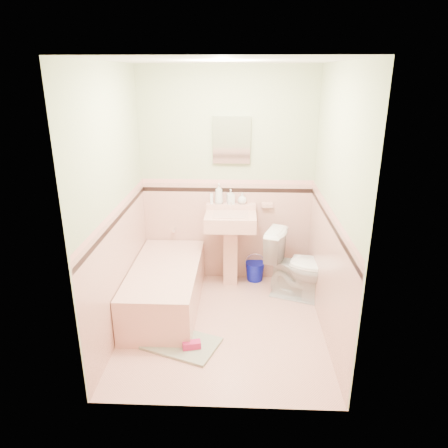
{
  "coord_description": "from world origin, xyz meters",
  "views": [
    {
      "loc": [
        0.16,
        -3.63,
        2.41
      ],
      "look_at": [
        0.0,
        0.25,
        1.0
      ],
      "focal_mm": 33.56,
      "sensor_mm": 36.0,
      "label": 1
    }
  ],
  "objects_px": {
    "medicine_cabinet": "(232,140)",
    "soap_bottle_right": "(242,198)",
    "bucket": "(255,271)",
    "soap_bottle_left": "(219,194)",
    "toilet": "(300,266)",
    "bathtub": "(166,288)",
    "soap_bottle_mid": "(231,197)",
    "shoe": "(192,345)",
    "sink": "(230,250)"
  },
  "relations": [
    {
      "from": "bucket",
      "to": "soap_bottle_mid",
      "type": "bearing_deg",
      "value": 174.08
    },
    {
      "from": "soap_bottle_left",
      "to": "shoe",
      "type": "xyz_separation_m",
      "value": [
        -0.18,
        -1.46,
        -1.03
      ]
    },
    {
      "from": "bucket",
      "to": "bathtub",
      "type": "bearing_deg",
      "value": -145.21
    },
    {
      "from": "bathtub",
      "to": "bucket",
      "type": "distance_m",
      "value": 1.19
    },
    {
      "from": "sink",
      "to": "soap_bottle_mid",
      "type": "distance_m",
      "value": 0.63
    },
    {
      "from": "bathtub",
      "to": "shoe",
      "type": "bearing_deg",
      "value": -64.26
    },
    {
      "from": "sink",
      "to": "soap_bottle_left",
      "type": "bearing_deg",
      "value": 128.36
    },
    {
      "from": "soap_bottle_left",
      "to": "shoe",
      "type": "height_order",
      "value": "soap_bottle_left"
    },
    {
      "from": "sink",
      "to": "soap_bottle_mid",
      "type": "bearing_deg",
      "value": 92.02
    },
    {
      "from": "bathtub",
      "to": "soap_bottle_left",
      "type": "relative_size",
      "value": 6.27
    },
    {
      "from": "toilet",
      "to": "bucket",
      "type": "xyz_separation_m",
      "value": [
        -0.49,
        0.4,
        -0.27
      ]
    },
    {
      "from": "soap_bottle_mid",
      "to": "bucket",
      "type": "relative_size",
      "value": 0.75
    },
    {
      "from": "bucket",
      "to": "medicine_cabinet",
      "type": "bearing_deg",
      "value": 168.3
    },
    {
      "from": "bathtub",
      "to": "sink",
      "type": "xyz_separation_m",
      "value": [
        0.68,
        0.53,
        0.23
      ]
    },
    {
      "from": "bucket",
      "to": "soap_bottle_right",
      "type": "bearing_deg",
      "value": 169.47
    },
    {
      "from": "sink",
      "to": "toilet",
      "type": "distance_m",
      "value": 0.82
    },
    {
      "from": "medicine_cabinet",
      "to": "toilet",
      "type": "distance_m",
      "value": 1.59
    },
    {
      "from": "medicine_cabinet",
      "to": "toilet",
      "type": "height_order",
      "value": "medicine_cabinet"
    },
    {
      "from": "soap_bottle_right",
      "to": "soap_bottle_left",
      "type": "bearing_deg",
      "value": 180.0
    },
    {
      "from": "sink",
      "to": "bucket",
      "type": "distance_m",
      "value": 0.47
    },
    {
      "from": "soap_bottle_right",
      "to": "bucket",
      "type": "relative_size",
      "value": 0.56
    },
    {
      "from": "shoe",
      "to": "sink",
      "type": "bearing_deg",
      "value": 62.52
    },
    {
      "from": "sink",
      "to": "shoe",
      "type": "relative_size",
      "value": 5.46
    },
    {
      "from": "bathtub",
      "to": "bucket",
      "type": "xyz_separation_m",
      "value": [
        0.98,
        0.68,
        -0.11
      ]
    },
    {
      "from": "bathtub",
      "to": "soap_bottle_right",
      "type": "relative_size",
      "value": 11.52
    },
    {
      "from": "sink",
      "to": "bucket",
      "type": "relative_size",
      "value": 3.91
    },
    {
      "from": "medicine_cabinet",
      "to": "soap_bottle_left",
      "type": "distance_m",
      "value": 0.63
    },
    {
      "from": "sink",
      "to": "shoe",
      "type": "height_order",
      "value": "sink"
    },
    {
      "from": "medicine_cabinet",
      "to": "soap_bottle_mid",
      "type": "distance_m",
      "value": 0.65
    },
    {
      "from": "soap_bottle_mid",
      "to": "shoe",
      "type": "xyz_separation_m",
      "value": [
        -0.31,
        -1.46,
        -0.99
      ]
    },
    {
      "from": "medicine_cabinet",
      "to": "soap_bottle_right",
      "type": "xyz_separation_m",
      "value": [
        0.13,
        -0.03,
        -0.67
      ]
    },
    {
      "from": "soap_bottle_left",
      "to": "soap_bottle_right",
      "type": "height_order",
      "value": "soap_bottle_left"
    },
    {
      "from": "shoe",
      "to": "soap_bottle_left",
      "type": "bearing_deg",
      "value": 69.63
    },
    {
      "from": "sink",
      "to": "toilet",
      "type": "height_order",
      "value": "sink"
    },
    {
      "from": "soap_bottle_left",
      "to": "soap_bottle_right",
      "type": "distance_m",
      "value": 0.28
    },
    {
      "from": "soap_bottle_mid",
      "to": "medicine_cabinet",
      "type": "bearing_deg",
      "value": 78.04
    },
    {
      "from": "soap_bottle_left",
      "to": "medicine_cabinet",
      "type": "bearing_deg",
      "value": 11.89
    },
    {
      "from": "soap_bottle_left",
      "to": "shoe",
      "type": "bearing_deg",
      "value": -96.9
    },
    {
      "from": "soap_bottle_mid",
      "to": "bucket",
      "type": "xyz_separation_m",
      "value": [
        0.3,
        -0.03,
        -0.94
      ]
    },
    {
      "from": "sink",
      "to": "soap_bottle_mid",
      "type": "height_order",
      "value": "soap_bottle_mid"
    },
    {
      "from": "soap_bottle_right",
      "to": "bucket",
      "type": "xyz_separation_m",
      "value": [
        0.17,
        -0.03,
        -0.92
      ]
    },
    {
      "from": "shoe",
      "to": "toilet",
      "type": "bearing_deg",
      "value": 29.63
    },
    {
      "from": "sink",
      "to": "soap_bottle_mid",
      "type": "relative_size",
      "value": 5.2
    },
    {
      "from": "sink",
      "to": "toilet",
      "type": "xyz_separation_m",
      "value": [
        0.78,
        -0.25,
        -0.06
      ]
    },
    {
      "from": "soap_bottle_right",
      "to": "shoe",
      "type": "distance_m",
      "value": 1.81
    },
    {
      "from": "soap_bottle_right",
      "to": "bucket",
      "type": "distance_m",
      "value": 0.93
    },
    {
      "from": "bathtub",
      "to": "medicine_cabinet",
      "type": "distance_m",
      "value": 1.78
    },
    {
      "from": "soap_bottle_left",
      "to": "toilet",
      "type": "bearing_deg",
      "value": -24.75
    },
    {
      "from": "sink",
      "to": "soap_bottle_left",
      "type": "relative_size",
      "value": 3.78
    },
    {
      "from": "soap_bottle_mid",
      "to": "soap_bottle_right",
      "type": "height_order",
      "value": "soap_bottle_mid"
    }
  ]
}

